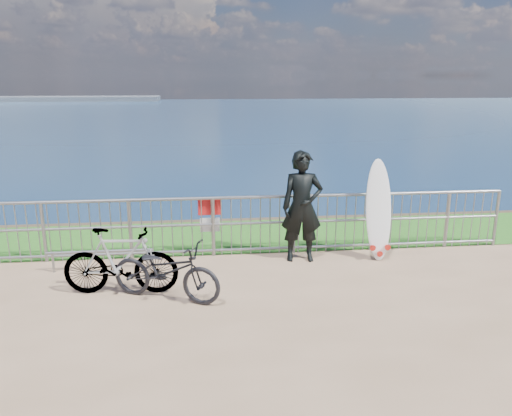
{
  "coord_description": "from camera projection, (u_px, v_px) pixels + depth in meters",
  "views": [
    {
      "loc": [
        -0.65,
        -7.19,
        3.25
      ],
      "look_at": [
        0.25,
        1.2,
        1.0
      ],
      "focal_mm": 35.0,
      "sensor_mm": 36.0,
      "label": 1
    }
  ],
  "objects": [
    {
      "name": "seascape",
      "position": [
        54.0,
        101.0,
        146.07
      ],
      "size": [
        260.0,
        260.0,
        5.0
      ],
      "color": "brown",
      "rests_on": "ground"
    },
    {
      "name": "railing",
      "position": [
        241.0,
        225.0,
        9.2
      ],
      "size": [
        10.06,
        0.1,
        1.13
      ],
      "color": "gray",
      "rests_on": "ground"
    },
    {
      "name": "bicycle_far",
      "position": [
        120.0,
        261.0,
        7.55
      ],
      "size": [
        1.78,
        0.64,
        1.05
      ],
      "primitive_type": "imported",
      "rotation": [
        0.0,
        0.0,
        1.48
      ],
      "color": "black",
      "rests_on": "ground"
    },
    {
      "name": "surfer",
      "position": [
        302.0,
        207.0,
        8.83
      ],
      "size": [
        0.76,
        0.53,
        1.99
      ],
      "primitive_type": "imported",
      "rotation": [
        0.0,
        0.0,
        -0.08
      ],
      "color": "black",
      "rests_on": "ground"
    },
    {
      "name": "surfboard",
      "position": [
        379.0,
        214.0,
        8.98
      ],
      "size": [
        0.49,
        0.43,
        1.82
      ],
      "color": "white",
      "rests_on": "ground"
    },
    {
      "name": "grass_strip",
      "position": [
        237.0,
        236.0,
        10.4
      ],
      "size": [
        120.0,
        120.0,
        0.0
      ],
      "primitive_type": "plane",
      "color": "#22611A",
      "rests_on": "ground"
    },
    {
      "name": "bicycle_near",
      "position": [
        166.0,
        271.0,
        7.37
      ],
      "size": [
        1.83,
        1.25,
        0.91
      ],
      "primitive_type": "imported",
      "rotation": [
        0.0,
        0.0,
        1.16
      ],
      "color": "black",
      "rests_on": "ground"
    },
    {
      "name": "bike_rack",
      "position": [
        100.0,
        254.0,
        8.5
      ],
      "size": [
        1.77,
        0.05,
        0.37
      ],
      "color": "gray",
      "rests_on": "ground"
    }
  ]
}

